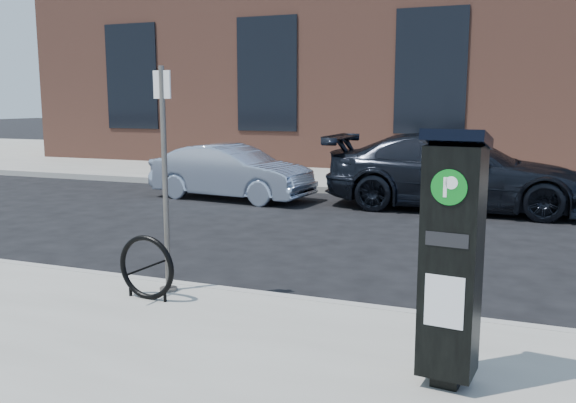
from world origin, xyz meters
The scene contains 10 objects.
ground centered at (0.00, 0.00, 0.00)m, with size 120.00×120.00×0.00m, color black.
sidewalk_far centered at (0.00, 14.00, 0.07)m, with size 60.00×12.00×0.15m, color gray.
curb_near centered at (0.00, -0.02, 0.07)m, with size 60.00×0.12×0.16m, color #9E9B93.
curb_far centered at (0.00, 8.02, 0.07)m, with size 60.00×0.12×0.16m, color #9E9B93.
building centered at (0.00, 17.00, 4.15)m, with size 28.00×10.05×8.25m.
parking_kiosk centered at (2.18, -1.48, 1.09)m, with size 0.46×0.41×1.83m.
sign_pole centered at (-0.88, -0.30, 1.33)m, with size 0.21×0.19×2.37m.
bike_rack centered at (-0.92, -0.63, 0.48)m, with size 0.68×0.11×0.68m.
car_silver centered at (-3.47, 6.40, 0.61)m, with size 1.29×3.69×1.21m, color #94A3BC.
car_dark centered at (1.34, 6.91, 0.76)m, with size 2.12×5.23×1.52m, color black.
Camera 1 is at (2.62, -5.72, 2.15)m, focal length 38.00 mm.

